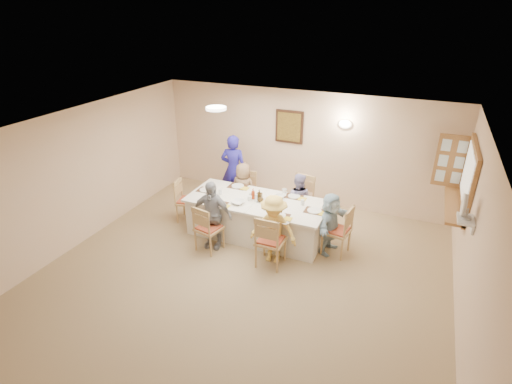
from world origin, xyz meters
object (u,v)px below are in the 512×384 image
at_px(diner_right_end, 330,223).
at_px(diner_front_left, 212,215).
at_px(chair_back_right, 299,200).
at_px(condiment_ketchup, 253,194).
at_px(dining_table, 257,218).
at_px(chair_left_end, 188,200).
at_px(chair_front_right, 271,240).
at_px(desk_fan, 466,210).
at_px(diner_back_right, 298,200).
at_px(chair_front_left, 209,227).
at_px(caregiver, 234,169).
at_px(chair_right_end, 337,230).
at_px(diner_front_right, 273,229).
at_px(diner_back_left, 243,189).
at_px(chair_back_left, 246,193).
at_px(serving_hatch, 469,178).

bearing_deg(diner_right_end, diner_front_left, 120.18).
height_order(chair_back_right, condiment_ketchup, chair_back_right).
relative_size(dining_table, chair_left_end, 2.95).
distance_m(chair_front_right, condiment_ketchup, 1.14).
height_order(desk_fan, dining_table, desk_fan).
height_order(diner_back_right, diner_front_left, diner_front_left).
distance_m(chair_front_left, condiment_ketchup, 1.06).
xyz_separation_m(chair_left_end, caregiver, (0.50, 1.15, 0.34)).
relative_size(chair_front_left, chair_left_end, 1.02).
distance_m(chair_back_right, chair_right_end, 1.24).
relative_size(chair_front_right, condiment_ketchup, 4.72).
bearing_deg(diner_front_right, diner_back_left, 126.97).
bearing_deg(chair_right_end, diner_right_end, -81.31).
bearing_deg(chair_front_left, chair_left_end, -28.37).
xyz_separation_m(dining_table, diner_back_left, (-0.60, 0.68, 0.20)).
relative_size(dining_table, chair_back_left, 2.97).
bearing_deg(condiment_ketchup, diner_back_right, 43.41).
bearing_deg(diner_front_right, chair_front_left, -178.74).
bearing_deg(condiment_ketchup, caregiver, 130.64).
xyz_separation_m(chair_back_left, diner_back_left, (0.00, -0.12, 0.13)).
distance_m(diner_front_right, diner_right_end, 1.07).
bearing_deg(serving_hatch, chair_back_right, 179.24).
xyz_separation_m(diner_front_left, caregiver, (-0.45, 1.83, 0.13)).
relative_size(chair_left_end, chair_right_end, 0.95).
distance_m(diner_front_left, condiment_ketchup, 0.90).
distance_m(chair_left_end, diner_front_right, 2.26).
bearing_deg(chair_back_left, chair_front_left, -100.10).
xyz_separation_m(chair_right_end, diner_right_end, (-0.13, 0.00, 0.10)).
relative_size(chair_left_end, diner_back_left, 0.77).
distance_m(chair_left_end, diner_back_right, 2.26).
height_order(dining_table, diner_back_right, diner_back_right).
height_order(chair_back_left, diner_back_right, diner_back_right).
bearing_deg(chair_front_right, desk_fan, -175.84).
distance_m(chair_right_end, diner_front_right, 1.18).
distance_m(dining_table, chair_front_right, 1.01).
xyz_separation_m(chair_back_right, diner_back_right, (-0.00, -0.12, 0.06)).
distance_m(desk_fan, caregiver, 4.82).
distance_m(serving_hatch, chair_back_left, 4.23).
xyz_separation_m(diner_front_left, diner_front_right, (1.20, 0.00, -0.03)).
xyz_separation_m(chair_back_right, condiment_ketchup, (-0.69, -0.77, 0.36)).
bearing_deg(diner_back_right, caregiver, -19.96).
distance_m(chair_back_right, diner_back_right, 0.14).
distance_m(diner_back_left, caregiver, 0.68).
xyz_separation_m(chair_back_left, chair_back_right, (1.20, 0.00, 0.06)).
height_order(chair_front_right, chair_right_end, chair_front_right).
xyz_separation_m(chair_right_end, diner_front_right, (-0.95, -0.68, 0.16)).
bearing_deg(desk_fan, chair_left_end, 173.20).
xyz_separation_m(chair_back_right, chair_front_left, (-1.20, -1.60, -0.04)).
bearing_deg(chair_back_left, diner_back_left, -100.10).
bearing_deg(chair_left_end, dining_table, -100.18).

